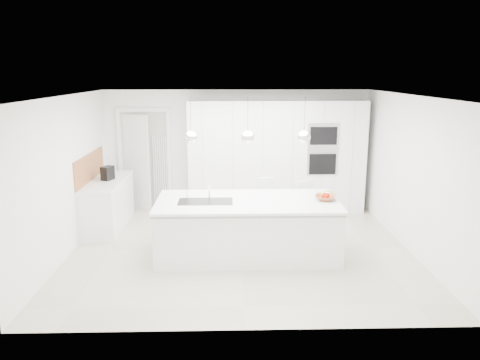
{
  "coord_description": "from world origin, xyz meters",
  "views": [
    {
      "loc": [
        -0.2,
        -7.27,
        2.86
      ],
      "look_at": [
        0.0,
        0.3,
        1.1
      ],
      "focal_mm": 35.0,
      "sensor_mm": 36.0,
      "label": 1
    }
  ],
  "objects_px": {
    "fruit_bowl": "(325,198)",
    "bar_stool_right": "(306,209)",
    "bar_stool_left": "(267,208)",
    "island_base": "(247,230)",
    "espresso_machine": "(108,173)"
  },
  "relations": [
    {
      "from": "fruit_bowl",
      "to": "bar_stool_right",
      "type": "bearing_deg",
      "value": 99.21
    },
    {
      "from": "island_base",
      "to": "espresso_machine",
      "type": "relative_size",
      "value": 10.91
    },
    {
      "from": "island_base",
      "to": "bar_stool_left",
      "type": "relative_size",
      "value": 2.74
    },
    {
      "from": "island_base",
      "to": "bar_stool_left",
      "type": "xyz_separation_m",
      "value": [
        0.38,
        0.97,
        0.08
      ]
    },
    {
      "from": "bar_stool_right",
      "to": "espresso_machine",
      "type": "bearing_deg",
      "value": 152.7
    },
    {
      "from": "bar_stool_left",
      "to": "bar_stool_right",
      "type": "relative_size",
      "value": 1.04
    },
    {
      "from": "fruit_bowl",
      "to": "espresso_machine",
      "type": "bearing_deg",
      "value": 158.06
    },
    {
      "from": "island_base",
      "to": "fruit_bowl",
      "type": "distance_m",
      "value": 1.32
    },
    {
      "from": "island_base",
      "to": "espresso_machine",
      "type": "bearing_deg",
      "value": 148.66
    },
    {
      "from": "island_base",
      "to": "bar_stool_right",
      "type": "height_order",
      "value": "bar_stool_right"
    },
    {
      "from": "fruit_bowl",
      "to": "bar_stool_left",
      "type": "height_order",
      "value": "bar_stool_left"
    },
    {
      "from": "island_base",
      "to": "espresso_machine",
      "type": "xyz_separation_m",
      "value": [
        -2.53,
        1.54,
        0.6
      ]
    },
    {
      "from": "bar_stool_right",
      "to": "fruit_bowl",
      "type": "bearing_deg",
      "value": -98.17
    },
    {
      "from": "fruit_bowl",
      "to": "bar_stool_left",
      "type": "xyz_separation_m",
      "value": [
        -0.84,
        0.94,
        -0.43
      ]
    },
    {
      "from": "espresso_machine",
      "to": "bar_stool_left",
      "type": "bearing_deg",
      "value": 11.43
    }
  ]
}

